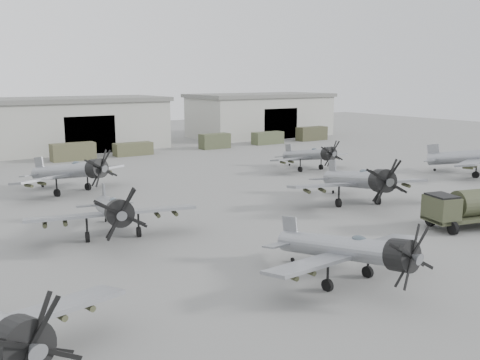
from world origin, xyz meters
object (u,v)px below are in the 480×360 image
object	(u,v)px
aircraft_mid_2	(360,180)
fuel_tanker	(472,206)
aircraft_near_1	(351,250)
aircraft_far_1	(312,155)
aircraft_mid_1	(113,210)
aircraft_far_0	(73,171)

from	to	relation	value
aircraft_mid_2	fuel_tanker	bearing A→B (deg)	-59.34
aircraft_near_1	aircraft_far_1	world-z (taller)	aircraft_near_1
aircraft_near_1	aircraft_mid_2	distance (m)	20.07
aircraft_mid_1	aircraft_far_1	xyz separation A→B (m)	(32.23, 14.64, -0.21)
aircraft_mid_2	aircraft_far_1	distance (m)	19.49
aircraft_near_1	fuel_tanker	xyz separation A→B (m)	(16.97, 3.41, -0.33)
aircraft_far_0	aircraft_far_1	bearing A→B (deg)	-27.08
aircraft_far_0	fuel_tanker	xyz separation A→B (m)	(22.89, -30.68, -0.57)
aircraft_mid_2	aircraft_far_1	xyz separation A→B (m)	(9.12, 17.22, -0.40)
aircraft_near_1	aircraft_mid_2	bearing A→B (deg)	38.87
aircraft_far_1	fuel_tanker	xyz separation A→B (m)	(-6.96, -27.36, -0.29)
aircraft_mid_1	aircraft_far_0	size ratio (longest dim) A/B	0.99
fuel_tanker	aircraft_near_1	bearing A→B (deg)	-154.10
fuel_tanker	aircraft_far_1	bearing A→B (deg)	90.26
aircraft_mid_1	aircraft_near_1	bearing A→B (deg)	-49.55
aircraft_mid_2	aircraft_far_1	world-z (taller)	aircraft_mid_2
aircraft_mid_1	aircraft_far_0	distance (m)	18.12
aircraft_mid_1	aircraft_far_1	world-z (taller)	aircraft_mid_1
aircraft_near_1	aircraft_far_0	xyz separation A→B (m)	(-5.92, 34.10, 0.24)
aircraft_mid_1	aircraft_mid_2	bearing A→B (deg)	6.83
aircraft_far_1	fuel_tanker	world-z (taller)	aircraft_far_1
aircraft_mid_1	aircraft_far_1	size ratio (longest dim) A/B	1.11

